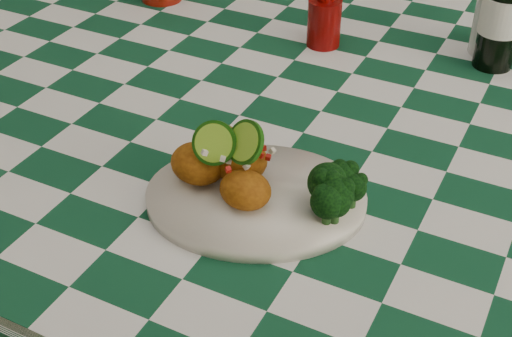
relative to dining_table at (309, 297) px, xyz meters
The scene contains 7 objects.
dining_table is the anchor object (origin of this frame).
plate 0.47m from the dining_table, 86.85° to the right, with size 0.27×0.21×0.02m, color silver, non-canonical shape.
fried_chicken_pile 0.51m from the dining_table, 93.32° to the right, with size 0.13×0.10×0.08m, color #A86010, non-canonical shape.
broccoli_side 0.50m from the dining_table, 65.01° to the right, with size 0.07×0.07×0.05m, color black, non-canonical shape.
ketchup_bottle 0.51m from the dining_table, 111.94° to the left, with size 0.06×0.06×0.13m, color #6C0605, non-canonical shape.
mason_jar 0.58m from the dining_table, 58.71° to the left, with size 0.09×0.09×0.12m, color #B2BCBA, non-canonical shape.
wooden_chair_left 0.77m from the dining_table, 114.34° to the left, with size 0.40×0.42×0.88m, color #472814, non-canonical shape.
Camera 1 is at (0.32, -0.85, 1.34)m, focal length 50.00 mm.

